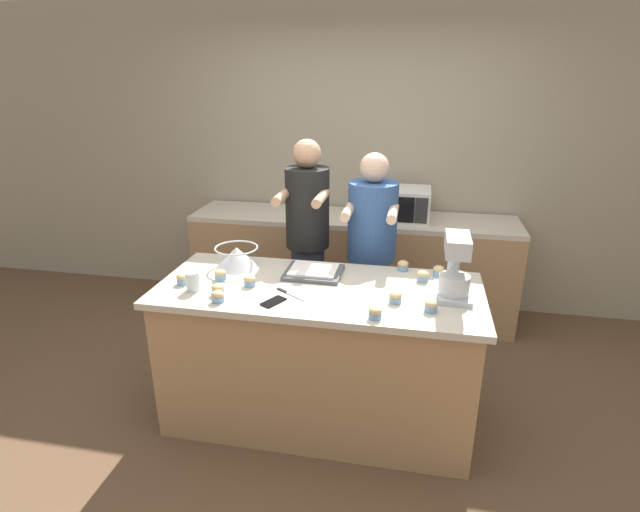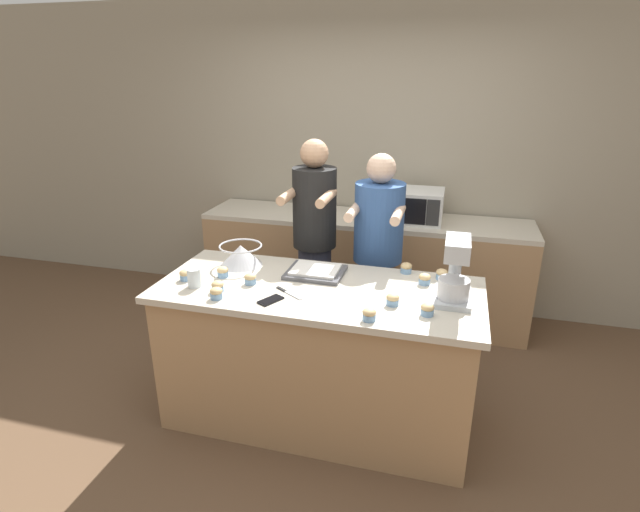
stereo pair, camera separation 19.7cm
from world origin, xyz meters
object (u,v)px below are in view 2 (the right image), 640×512
Objects in this scene: drinking_glass at (194,278)px; cupcake_9 at (393,299)px; cupcake_0 at (406,268)px; cupcake_2 at (218,286)px; microwave_oven at (412,205)px; cupcake_5 at (223,272)px; cupcake_7 at (185,275)px; baking_tray at (315,271)px; knife at (287,292)px; person_right at (377,261)px; person_left at (315,248)px; cupcake_10 at (369,314)px; cupcake_4 at (425,279)px; stand_mixer at (455,274)px; cupcake_3 at (250,279)px; cupcake_8 at (427,309)px; cupcake_1 at (442,274)px; mixing_bowl at (241,254)px; cell_phone at (271,300)px; cupcake_6 at (216,293)px.

drinking_glass is 1.56× the size of cupcake_9.
cupcake_2 is at bearing -150.53° from cupcake_0.
microwave_oven is 1.82m from cupcake_5.
cupcake_5 and cupcake_7 have the same top height.
knife is at bearing -104.60° from baking_tray.
person_right reaches higher than cupcake_2.
cupcake_0 is at bearing 29.47° from cupcake_2.
cupcake_0 is 1.16m from cupcake_2.
person_left is 1.01m from drinking_glass.
drinking_glass is 1.56× the size of cupcake_0.
cupcake_4 is at bearing 66.21° from cupcake_10.
microwave_oven is at bearing 98.98° from cupcake_4.
stand_mixer is 1.18m from cupcake_3.
cupcake_9 is at bearing -87.92° from microwave_oven.
cupcake_3 is 0.21m from cupcake_5.
cupcake_8 is (0.17, -0.55, 0.00)m from cupcake_0.
person_right is at bearing 43.31° from drinking_glass.
cupcake_4 is at bearing 20.45° from cupcake_2.
cupcake_9 is at bearing 0.31° from knife.
knife is 2.72× the size of cupcake_3.
cupcake_8 is (-0.05, -0.50, 0.00)m from cupcake_1.
cupcake_8 is at bearing -8.49° from cupcake_5.
person_left reaches higher than cupcake_10.
cupcake_10 is at bearing -7.24° from cupcake_2.
person_left is 23.65× the size of cupcake_9.
cupcake_7 is at bearing -159.90° from cupcake_0.
cupcake_5 is (-1.30, -0.32, 0.00)m from cupcake_1.
mixing_bowl is 0.60m from cell_phone.
cupcake_3 is at bearing 7.01° from cupcake_7.
cupcake_9 is (-0.02, -0.48, 0.00)m from cupcake_0.
cupcake_5 is at bearing 161.56° from cupcake_10.
mixing_bowl is at bearing 172.29° from stand_mixer.
cupcake_5 is at bearing 171.51° from cupcake_8.
drinking_glass is at bearing -118.62° from cupcake_5.
cupcake_0 is (1.18, 0.54, -0.02)m from drinking_glass.
stand_mixer is 5.11× the size of cupcake_1.
person_right is 9.95× the size of cell_phone.
cupcake_9 is at bearing -0.52° from cupcake_7.
baking_tray is 0.57m from cupcake_0.
cupcake_2 is (-1.30, -0.24, -0.13)m from stand_mixer.
person_left reaches higher than cupcake_9.
cupcake_1 is at bearing 9.43° from baking_tray.
person_left is at bearing -127.64° from microwave_oven.
mixing_bowl is 0.80× the size of baking_tray.
cupcake_0 and cupcake_9 have the same top height.
microwave_oven is 7.08× the size of cupcake_6.
cupcake_0 reaches higher than knife.
cupcake_5 is 1.00× the size of cupcake_10.
stand_mixer is at bearing 60.78° from cupcake_8.
cupcake_1 is (-0.07, 0.28, -0.13)m from stand_mixer.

